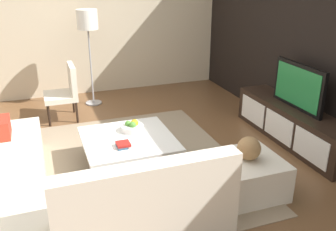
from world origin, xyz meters
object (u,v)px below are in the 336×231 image
at_px(television, 298,86).
at_px(book_stack, 123,145).
at_px(decorative_ball, 249,148).
at_px(sectional_couch, 48,188).
at_px(fruit_bowl, 132,127).
at_px(ottoman, 246,176).
at_px(accent_chair_near, 66,89).
at_px(media_console, 293,125).
at_px(floor_lamp, 88,25).
at_px(coffee_table, 129,151).

bearing_deg(television, book_stack, -87.26).
relative_size(television, decorative_ball, 3.83).
bearing_deg(television, sectional_couch, -80.61).
relative_size(television, fruit_bowl, 3.40).
bearing_deg(decorative_ball, ottoman, 0.00).
relative_size(accent_chair_near, ottoman, 1.24).
bearing_deg(television, decorative_ball, -55.11).
xyz_separation_m(media_console, television, (0.00, 0.00, 0.55)).
bearing_deg(fruit_bowl, floor_lamp, -176.21).
relative_size(ottoman, decorative_ball, 2.81).
height_order(television, fruit_bowl, television).
xyz_separation_m(floor_lamp, ottoman, (3.36, 1.09, -1.18)).
height_order(accent_chair_near, book_stack, accent_chair_near).
xyz_separation_m(floor_lamp, book_stack, (2.60, -0.07, -0.97)).
xyz_separation_m(media_console, coffee_table, (-0.10, -2.30, -0.05)).
bearing_deg(fruit_bowl, media_console, 82.68).
height_order(coffee_table, fruit_bowl, fruit_bowl).
bearing_deg(book_stack, floor_lamp, 178.39).
height_order(sectional_couch, fruit_bowl, sectional_couch).
relative_size(television, sectional_couch, 0.38).
xyz_separation_m(television, sectional_couch, (0.54, -3.26, -0.52)).
distance_m(media_console, accent_chair_near, 3.44).
bearing_deg(decorative_ball, accent_chair_near, -150.66).
relative_size(media_console, sectional_couch, 0.83).
relative_size(sectional_couch, fruit_bowl, 9.01).
relative_size(media_console, fruit_bowl, 7.50).
height_order(fruit_bowl, book_stack, fruit_bowl).
xyz_separation_m(sectional_couch, accent_chair_near, (-2.47, 0.43, 0.21)).
height_order(television, ottoman, television).
relative_size(sectional_couch, decorative_ball, 10.14).
distance_m(accent_chair_near, floor_lamp, 1.15).
bearing_deg(sectional_couch, television, 99.39).
bearing_deg(sectional_couch, decorative_ball, 80.49).
distance_m(floor_lamp, fruit_bowl, 2.40).
distance_m(coffee_table, fruit_bowl, 0.31).
bearing_deg(media_console, floor_lamp, -136.66).
height_order(television, floor_lamp, floor_lamp).
height_order(floor_lamp, fruit_bowl, floor_lamp).
height_order(coffee_table, book_stack, book_stack).
distance_m(media_console, coffee_table, 2.30).
distance_m(sectional_couch, accent_chair_near, 2.52).
bearing_deg(media_console, accent_chair_near, -124.30).
height_order(television, coffee_table, television).
bearing_deg(ottoman, sectional_couch, -99.51).
relative_size(media_console, ottoman, 3.00).
bearing_deg(decorative_ball, sectional_couch, -99.51).
distance_m(floor_lamp, decorative_ball, 3.63).
relative_size(coffee_table, floor_lamp, 0.65).
distance_m(media_console, ottoman, 1.53).
xyz_separation_m(sectional_couch, fruit_bowl, (-0.82, 1.06, 0.14)).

